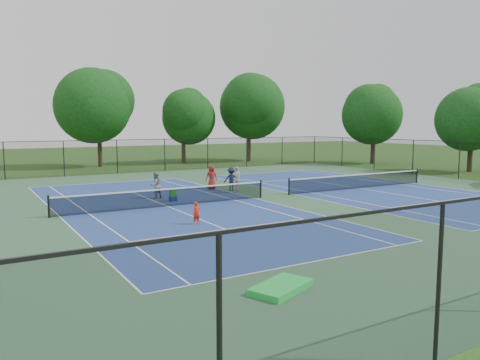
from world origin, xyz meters
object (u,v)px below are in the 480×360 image
bystander_a (237,180)px  ball_hopper (173,193)px  tree_side_e (374,111)px  tree_back_b (98,103)px  tree_side_f (472,115)px  ball_crate (173,199)px  tree_back_c (183,114)px  child_player (197,213)px  instructor (156,185)px  bystander_b (231,179)px  bystander_c (212,177)px  tree_back_d (249,103)px

bystander_a → ball_hopper: size_ratio=4.27×
bystander_a → tree_side_e: bearing=166.6°
tree_back_b → tree_side_f: size_ratio=1.24×
tree_side_f → bystander_a: (-25.21, -0.50, -4.39)m
tree_side_f → ball_crate: bearing=-177.1°
tree_back_c → child_player: (-12.59, -29.85, -4.98)m
instructor → ball_hopper: (0.49, -1.47, -0.30)m
tree_side_e → tree_side_f: size_ratio=1.09×
ball_crate → instructor: bearing=108.6°
bystander_a → ball_crate: 5.01m
tree_back_c → ball_crate: bearing=-115.2°
tree_back_b → ball_hopper: bearing=-94.8°
bystander_b → bystander_c: 1.52m
ball_crate → ball_hopper: size_ratio=1.03×
tree_back_b → tree_back_c: tree_back_b is taller
child_player → instructor: bearing=75.3°
bystander_a → tree_back_c: bearing=-144.2°
instructor → ball_hopper: instructor is taller
tree_back_c → bystander_c: tree_back_c is taller
tree_back_b → instructor: bearing=-96.3°
tree_back_d → tree_back_c: bearing=172.9°
bystander_a → bystander_c: size_ratio=1.04×
child_player → instructor: (1.03, 7.80, 0.29)m
child_player → instructor: 7.87m
tree_back_d → bystander_a: (-14.21, -21.50, -5.97)m
bystander_a → ball_crate: bearing=-27.0°
tree_back_b → instructor: (-2.56, -23.05, -5.81)m
tree_back_d → bystander_b: 25.53m
bystander_b → ball_crate: bearing=48.5°
tree_back_b → child_player: size_ratio=9.94×
instructor → bystander_a: bystander_a is taller
tree_back_c → bystander_c: (-6.86, -20.16, -4.66)m
tree_side_f → bystander_a: 25.59m
tree_back_d → ball_crate: (-19.06, -22.52, -6.68)m
child_player → bystander_b: bystander_b is taller
tree_side_e → ball_crate: tree_side_e is taller
child_player → ball_crate: bearing=69.3°
instructor → ball_crate: instructor is taller
tree_back_c → bystander_b: size_ratio=5.43×
bystander_b → ball_hopper: 5.43m
tree_back_d → ball_crate: 30.25m
tree_back_c → bystander_a: tree_back_c is taller
tree_back_c → tree_back_d: (8.00, -1.00, 1.34)m
tree_back_c → ball_hopper: tree_back_c is taller
ball_hopper → bystander_c: bearing=38.6°
child_player → bystander_c: 11.26m
tree_side_e → instructor: 31.95m
tree_side_f → bystander_b: size_ratio=5.25×
instructor → ball_crate: (0.49, -1.47, -0.65)m
tree_side_e → instructor: tree_side_e is taller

